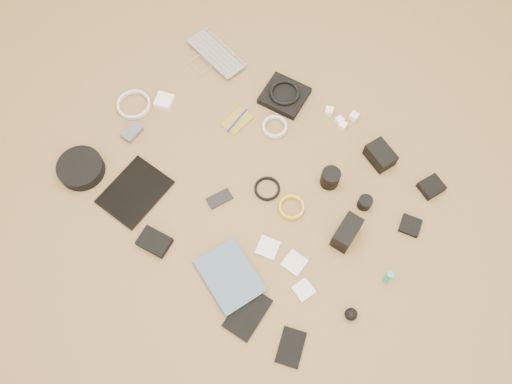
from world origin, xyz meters
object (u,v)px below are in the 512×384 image
Objects in this scene: laptop at (209,59)px; tablet at (135,192)px; headphone_case at (81,168)px; phone at (219,199)px; dslr_camera at (380,155)px; paperback at (209,289)px.

tablet is at bearing -64.61° from laptop.
tablet is 0.25m from headphone_case.
phone is 0.59m from headphone_case.
headphone_case is at bearing -119.60° from dslr_camera.
phone is (0.29, 0.19, -0.00)m from tablet.
dslr_camera is 1.03m from tablet.
headphone_case is at bearing -131.96° from phone.
paperback is at bearing -15.09° from tablet.
laptop is at bearing 59.25° from paperback.
laptop is 1.07m from paperback.
paperback is (-0.20, -0.87, -0.02)m from dslr_camera.
laptop is 1.58× the size of headphone_case.
headphone_case is at bearing -83.60° from laptop.
paperback is at bearing -39.81° from laptop.
laptop is 0.70m from phone.
dslr_camera reaches higher than tablet.
headphone_case is 0.74m from paperback.
headphone_case reaches higher than phone.
laptop is 1.13× the size of tablet.
laptop is 0.72m from tablet.
dslr_camera reaches higher than laptop.
dslr_camera reaches higher than phone.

